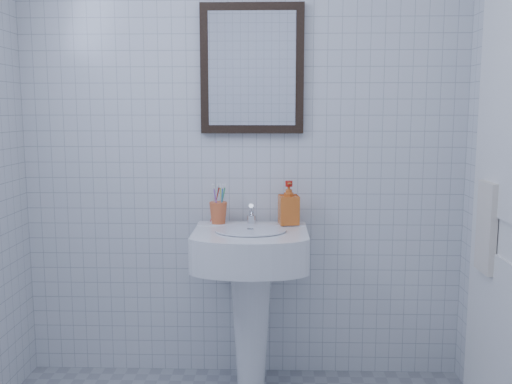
{
  "coord_description": "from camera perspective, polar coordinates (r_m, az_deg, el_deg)",
  "views": [
    {
      "loc": [
        0.15,
        -1.63,
        1.36
      ],
      "look_at": [
        0.08,
        0.86,
        0.99
      ],
      "focal_mm": 40.0,
      "sensor_mm": 36.0,
      "label": 1
    }
  ],
  "objects": [
    {
      "name": "faucet",
      "position": [
        2.76,
        -0.46,
        -2.39
      ],
      "size": [
        0.04,
        0.09,
        0.11
      ],
      "color": "silver",
      "rests_on": "washbasin"
    },
    {
      "name": "soap_dispenser",
      "position": [
        2.76,
        3.29,
        -1.09
      ],
      "size": [
        0.11,
        0.11,
        0.21
      ],
      "primitive_type": "imported",
      "rotation": [
        0.0,
        0.0,
        0.14
      ],
      "color": "#CA4813",
      "rests_on": "washbasin"
    },
    {
      "name": "wall_front",
      "position": [
        0.46,
        -17.05,
        -5.27
      ],
      "size": [
        2.2,
        0.02,
        2.5
      ],
      "primitive_type": "cube",
      "color": "silver",
      "rests_on": "ground"
    },
    {
      "name": "hand_towel",
      "position": [
        2.56,
        22.05,
        -3.29
      ],
      "size": [
        0.03,
        0.16,
        0.38
      ],
      "primitive_type": "cube",
      "color": "white",
      "rests_on": "towel_ring"
    },
    {
      "name": "toothbrush_cup",
      "position": [
        2.79,
        -3.79,
        -2.08
      ],
      "size": [
        0.09,
        0.09,
        0.1
      ],
      "primitive_type": null,
      "rotation": [
        0.0,
        0.0,
        0.05
      ],
      "color": "#E06234",
      "rests_on": "washbasin"
    },
    {
      "name": "wall_mirror",
      "position": [
        2.82,
        -0.4,
        12.21
      ],
      "size": [
        0.5,
        0.04,
        0.62
      ],
      "color": "black",
      "rests_on": "wall_back"
    },
    {
      "name": "towel_ring",
      "position": [
        2.54,
        22.69,
        0.7
      ],
      "size": [
        0.01,
        0.18,
        0.18
      ],
      "primitive_type": "torus",
      "rotation": [
        0.0,
        1.57,
        0.0
      ],
      "color": "silver",
      "rests_on": "wall_right"
    },
    {
      "name": "wall_back",
      "position": [
        2.83,
        -1.34,
        6.11
      ],
      "size": [
        2.2,
        0.02,
        2.5
      ],
      "primitive_type": "cube",
      "color": "silver",
      "rests_on": "ground"
    },
    {
      "name": "washbasin",
      "position": [
        2.74,
        -0.52,
        -9.0
      ],
      "size": [
        0.53,
        0.39,
        0.81
      ],
      "color": "white",
      "rests_on": "ground"
    }
  ]
}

